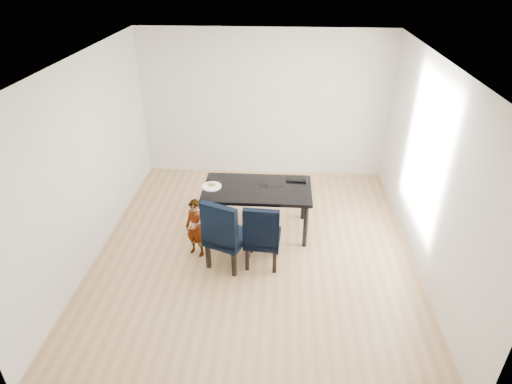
# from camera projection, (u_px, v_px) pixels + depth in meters

# --- Properties ---
(floor) EXTENTS (4.50, 5.00, 0.01)m
(floor) POSITION_uv_depth(u_px,v_px,m) (255.00, 249.00, 6.26)
(floor) COLOR tan
(floor) RESTS_ON ground
(ceiling) EXTENTS (4.50, 5.00, 0.01)m
(ceiling) POSITION_uv_depth(u_px,v_px,m) (255.00, 61.00, 4.92)
(ceiling) COLOR white
(ceiling) RESTS_ON wall_back
(wall_back) EXTENTS (4.50, 0.01, 2.70)m
(wall_back) POSITION_uv_depth(u_px,v_px,m) (264.00, 105.00, 7.76)
(wall_back) COLOR silver
(wall_back) RESTS_ON ground
(wall_front) EXTENTS (4.50, 0.01, 2.70)m
(wall_front) POSITION_uv_depth(u_px,v_px,m) (234.00, 305.00, 3.42)
(wall_front) COLOR silver
(wall_front) RESTS_ON ground
(wall_left) EXTENTS (0.01, 5.00, 2.70)m
(wall_left) POSITION_uv_depth(u_px,v_px,m) (87.00, 162.00, 5.72)
(wall_left) COLOR silver
(wall_left) RESTS_ON ground
(wall_right) EXTENTS (0.01, 5.00, 2.70)m
(wall_right) POSITION_uv_depth(u_px,v_px,m) (431.00, 171.00, 5.47)
(wall_right) COLOR white
(wall_right) RESTS_ON ground
(dining_table) EXTENTS (1.60, 0.90, 0.75)m
(dining_table) POSITION_uv_depth(u_px,v_px,m) (257.00, 209.00, 6.51)
(dining_table) COLOR black
(dining_table) RESTS_ON floor
(chair_left) EXTENTS (0.66, 0.67, 1.05)m
(chair_left) POSITION_uv_depth(u_px,v_px,m) (228.00, 232.00, 5.74)
(chair_left) COLOR black
(chair_left) RESTS_ON floor
(chair_right) EXTENTS (0.50, 0.52, 0.98)m
(chair_right) POSITION_uv_depth(u_px,v_px,m) (263.00, 233.00, 5.77)
(chair_right) COLOR black
(chair_right) RESTS_ON floor
(child) EXTENTS (0.38, 0.33, 0.88)m
(child) POSITION_uv_depth(u_px,v_px,m) (196.00, 228.00, 5.96)
(child) COLOR #FF3E15
(child) RESTS_ON floor
(plate) EXTENTS (0.34, 0.34, 0.02)m
(plate) POSITION_uv_depth(u_px,v_px,m) (212.00, 186.00, 6.34)
(plate) COLOR white
(plate) RESTS_ON dining_table
(sandwich) EXTENTS (0.14, 0.07, 0.05)m
(sandwich) POSITION_uv_depth(u_px,v_px,m) (212.00, 184.00, 6.33)
(sandwich) COLOR #AE873E
(sandwich) RESTS_ON plate
(laptop) EXTENTS (0.32, 0.22, 0.02)m
(laptop) POSITION_uv_depth(u_px,v_px,m) (296.00, 179.00, 6.55)
(laptop) COLOR black
(laptop) RESTS_ON dining_table
(cable_tangle) EXTENTS (0.16, 0.16, 0.01)m
(cable_tangle) POSITION_uv_depth(u_px,v_px,m) (264.00, 187.00, 6.34)
(cable_tangle) COLOR black
(cable_tangle) RESTS_ON dining_table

